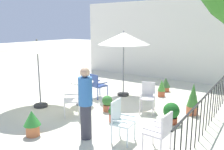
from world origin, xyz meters
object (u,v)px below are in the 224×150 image
patio_chair_1 (97,84)px  patio_chair_4 (120,118)px  potted_plant_3 (113,113)px  patio_chair_3 (148,95)px  patio_chair_2 (75,98)px  patio_umbrella_1 (37,46)px  cafe_table_0 (82,88)px  potted_plant_4 (171,113)px  potted_plant_5 (193,99)px  potted_plant_0 (162,88)px  potted_plant_6 (166,84)px  standing_person (86,103)px  potted_plant_1 (86,77)px  potted_plant_2 (107,103)px  patio_chair_0 (161,130)px  potted_plant_7 (32,122)px  potted_plant_8 (193,99)px  patio_umbrella_0 (124,39)px

patio_chair_1 → patio_chair_4: size_ratio=0.93×
potted_plant_3 → patio_chair_3: bearing=70.0°
patio_chair_2 → patio_umbrella_1: bearing=-177.9°
cafe_table_0 → potted_plant_4: bearing=2.2°
potted_plant_5 → potted_plant_0: bearing=161.9°
potted_plant_3 → potted_plant_6: size_ratio=0.85×
standing_person → potted_plant_5: bearing=68.9°
potted_plant_1 → potted_plant_2: 4.06m
potted_plant_4 → potted_plant_5: size_ratio=1.42×
patio_chair_1 → patio_chair_0: bearing=-34.7°
cafe_table_0 → potted_plant_4: size_ratio=1.37×
potted_plant_4 → patio_umbrella_1: bearing=-165.2°
patio_chair_3 → potted_plant_6: size_ratio=1.64×
potted_plant_6 → potted_plant_7: (-1.20, -5.54, 0.05)m
potted_plant_8 → patio_chair_3: bearing=-156.9°
potted_plant_3 → potted_plant_8: 2.43m
potted_plant_3 → potted_plant_5: (1.46, 2.58, -0.04)m
potted_plant_2 → potted_plant_1: bearing=138.9°
cafe_table_0 → potted_plant_6: size_ratio=1.42×
potted_plant_0 → potted_plant_7: bearing=-105.6°
patio_chair_3 → standing_person: 2.48m
patio_chair_3 → potted_plant_4: size_ratio=1.59×
potted_plant_6 → potted_plant_4: bearing=-66.4°
patio_chair_3 → potted_plant_5: patio_chair_3 is taller
patio_chair_2 → potted_plant_8: 3.49m
potted_plant_0 → potted_plant_3: potted_plant_0 is taller
cafe_table_0 → potted_plant_3: bearing=-21.4°
patio_umbrella_0 → potted_plant_7: patio_umbrella_0 is taller
potted_plant_2 → potted_plant_8: size_ratio=0.53×
patio_chair_4 → potted_plant_7: patio_chair_4 is taller
patio_chair_4 → standing_person: size_ratio=0.57×
patio_umbrella_0 → patio_chair_2: patio_umbrella_0 is taller
patio_chair_1 → potted_plant_0: bearing=37.9°
patio_umbrella_1 → patio_chair_0: bearing=-7.3°
patio_umbrella_1 → potted_plant_6: (2.71, 4.04, -1.68)m
potted_plant_3 → potted_plant_5: potted_plant_3 is taller
cafe_table_0 → potted_plant_7: (0.54, -2.45, -0.20)m
potted_plant_6 → potted_plant_3: bearing=-91.0°
patio_umbrella_0 → potted_plant_6: bearing=51.7°
patio_chair_0 → potted_plant_8: 2.60m
potted_plant_0 → potted_plant_8: size_ratio=0.66×
patio_umbrella_0 → patio_chair_1: patio_umbrella_0 is taller
patio_chair_4 → potted_plant_7: size_ratio=1.53×
patio_chair_2 → patio_chair_4: patio_chair_4 is taller
patio_chair_3 → potted_plant_7: (-1.59, -3.03, -0.18)m
cafe_table_0 → potted_plant_7: bearing=-77.6°
potted_plant_4 → potted_plant_5: bearing=87.0°
patio_umbrella_1 → potted_plant_0: 4.65m
potted_plant_7 → potted_plant_8: (2.80, 3.55, 0.12)m
potted_plant_2 → potted_plant_8: 2.56m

